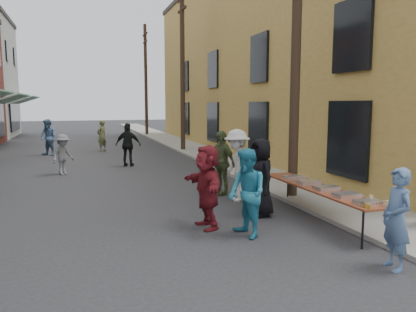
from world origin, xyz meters
TOP-DOWN VIEW (x-y plane):
  - ground at (0.00, 0.00)m, footprint 120.00×120.00m
  - sidewalk at (5.00, 15.00)m, footprint 2.20×60.00m
  - building_ochre at (11.10, 14.00)m, footprint 10.00×28.00m
  - utility_pole_near at (4.30, 3.00)m, footprint 0.26×0.26m
  - utility_pole_mid at (4.30, 15.00)m, footprint 0.26×0.26m
  - utility_pole_far at (4.30, 27.00)m, footprint 0.26×0.26m
  - serving_table at (3.80, 0.99)m, footprint 0.70×4.00m
  - catering_tray_sausage at (3.80, -0.66)m, footprint 0.50×0.33m
  - catering_tray_foil_b at (3.80, -0.01)m, footprint 0.50×0.33m
  - catering_tray_buns at (3.80, 0.69)m, footprint 0.50×0.33m
  - catering_tray_foil_d at (3.80, 1.39)m, footprint 0.50×0.33m
  - catering_tray_buns_end at (3.80, 2.09)m, footprint 0.50×0.33m
  - condiment_jar_a at (3.58, -0.96)m, footprint 0.07×0.07m
  - condiment_jar_b at (3.58, -0.86)m, footprint 0.07×0.07m
  - condiment_jar_c at (3.58, -0.76)m, footprint 0.07×0.07m
  - cup_stack at (4.00, -0.91)m, footprint 0.08×0.08m
  - guest_front_a at (2.71, 1.71)m, footprint 0.65×0.93m
  - guest_front_b at (3.40, -1.79)m, footprint 0.49×0.66m
  - guest_front_c at (1.79, 0.39)m, footprint 0.78×0.94m
  - guest_front_d at (2.75, 3.27)m, footprint 0.79×1.30m
  - guest_front_e at (2.62, 4.14)m, footprint 0.81×1.18m
  - guest_queue_back at (1.24, 1.21)m, footprint 0.61×1.67m
  - passerby_left at (-1.83, 9.02)m, footprint 1.07×1.08m
  - passerby_mid at (0.72, 10.33)m, footprint 1.15×0.83m
  - passerby_right at (0.00, 16.24)m, footprint 0.73×0.74m
  - passerby_far at (-2.68, 15.17)m, footprint 1.13×1.12m

SIDE VIEW (x-z plane):
  - ground at x=0.00m, z-range 0.00..0.00m
  - sidewalk at x=5.00m, z-range 0.00..0.10m
  - serving_table at x=3.80m, z-range 0.34..1.09m
  - passerby_left at x=-1.83m, z-range 0.00..1.50m
  - catering_tray_sausage at x=3.80m, z-range 0.75..0.83m
  - catering_tray_foil_b at x=3.80m, z-range 0.75..0.83m
  - catering_tray_buns at x=3.80m, z-range 0.75..0.83m
  - catering_tray_foil_d at x=3.80m, z-range 0.75..0.83m
  - catering_tray_buns_end at x=3.80m, z-range 0.75..0.83m
  - condiment_jar_a at x=3.58m, z-range 0.75..0.83m
  - condiment_jar_b at x=3.58m, z-range 0.75..0.83m
  - condiment_jar_c at x=3.58m, z-range 0.75..0.83m
  - cup_stack at x=4.00m, z-range 0.75..0.87m
  - guest_front_b at x=3.40m, z-range 0.00..1.64m
  - passerby_right at x=0.00m, z-range 0.00..1.72m
  - guest_front_c at x=1.79m, z-range 0.00..1.76m
  - guest_queue_back at x=1.24m, z-range 0.00..1.77m
  - passerby_mid at x=0.72m, z-range 0.00..1.82m
  - guest_front_a at x=2.71m, z-range 0.00..1.82m
  - passerby_far at x=-2.68m, z-range 0.00..1.84m
  - guest_front_e at x=2.62m, z-range 0.00..1.86m
  - guest_front_d at x=2.75m, z-range 0.00..1.94m
  - utility_pole_near at x=4.30m, z-range 0.00..9.00m
  - utility_pole_mid at x=4.30m, z-range 0.00..9.00m
  - utility_pole_far at x=4.30m, z-range 0.00..9.00m
  - building_ochre at x=11.10m, z-range 0.00..10.00m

